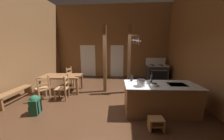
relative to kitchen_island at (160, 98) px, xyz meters
name	(u,v)px	position (x,y,z in m)	size (l,w,h in m)	color
ground_plane	(100,107)	(-1.93, 0.25, -0.50)	(7.87, 9.11, 0.10)	#422819
wall_back	(112,42)	(-1.93, 4.48, 1.81)	(7.87, 0.14, 4.52)	brown
wall_right	(223,38)	(1.68, 0.25, 1.81)	(0.14, 9.11, 4.52)	brown
glazed_door_back_left	(88,61)	(-3.52, 4.40, 0.57)	(1.00, 0.01, 2.05)	white
glazed_panel_back_right	(117,61)	(-1.57, 4.40, 0.57)	(0.84, 0.01, 2.05)	white
kitchen_island	(160,98)	(0.00, 0.00, 0.00)	(2.22, 1.09, 0.91)	brown
stove_range	(157,73)	(0.77, 3.53, 0.03)	(1.17, 0.85, 1.32)	#323232
support_post_with_pot_rack	(130,58)	(-0.88, 1.61, 1.07)	(0.53, 0.18, 2.87)	brown
support_post_center	(105,60)	(-1.95, 1.63, 0.98)	(0.14, 0.14, 2.87)	brown
step_stool	(156,123)	(-0.30, -0.84, -0.28)	(0.38, 0.31, 0.30)	#9E7044
dining_table	(62,77)	(-3.88, 1.43, 0.20)	(1.76, 1.03, 0.74)	brown
ladderback_chair_near_window	(72,77)	(-3.81, 2.32, 0.00)	(0.51, 0.51, 0.95)	#9E7044
ladderback_chair_by_post	(43,88)	(-4.16, 0.51, 0.00)	(0.61, 0.61, 0.95)	#9E7044
ladderback_chair_at_table_end	(63,88)	(-3.42, 0.64, 0.00)	(0.49, 0.49, 0.95)	#9E7044
bench_along_left_wall	(15,94)	(-5.08, 0.24, -0.15)	(0.37, 1.37, 0.44)	brown
backpack	(35,104)	(-3.77, -0.46, -0.14)	(0.34, 0.36, 0.60)	#1E5138
stockpot_on_counter	(141,83)	(-0.63, -0.24, 0.55)	(0.31, 0.24, 0.19)	silver
mixing_bowl_on_counter	(154,85)	(-0.24, -0.18, 0.49)	(0.21, 0.21, 0.08)	silver
bottle_tall_on_counter	(132,78)	(-0.87, 0.25, 0.56)	(0.07, 0.07, 0.26)	#1E2328
bottle_short_on_counter	(151,79)	(-0.29, 0.05, 0.59)	(0.06, 0.06, 0.34)	#1E2328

